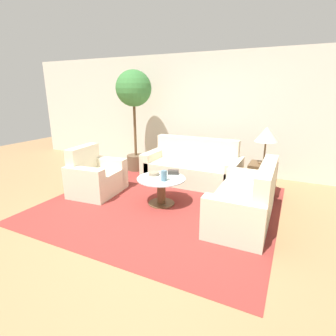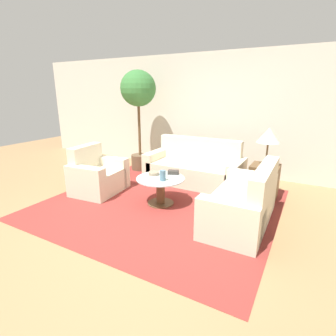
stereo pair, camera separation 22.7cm
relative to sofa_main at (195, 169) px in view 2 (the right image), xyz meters
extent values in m
plane|color=#9E754C|center=(-0.12, -1.84, -0.28)|extent=(14.00, 14.00, 0.00)
cube|color=beige|center=(-0.12, 1.01, 1.02)|extent=(10.00, 0.06, 2.60)
cube|color=maroon|center=(-0.06, -1.24, -0.28)|extent=(3.60, 3.31, 0.01)
cube|color=beige|center=(0.00, -0.08, -0.08)|extent=(1.72, 0.79, 0.41)
cube|color=beige|center=(0.00, 0.22, 0.16)|extent=(1.72, 0.18, 0.88)
cube|color=beige|center=(-0.86, -0.08, 0.00)|extent=(0.20, 0.79, 0.57)
cube|color=beige|center=(0.86, -0.08, 0.00)|extent=(0.20, 0.79, 0.57)
cube|color=beige|center=(-1.32, -1.31, -0.08)|extent=(0.79, 0.79, 0.41)
cube|color=beige|center=(-1.59, -1.34, 0.14)|extent=(0.25, 0.74, 0.85)
cube|color=beige|center=(-1.29, -1.67, 0.00)|extent=(0.74, 0.27, 0.57)
cube|color=beige|center=(-1.36, -0.95, 0.00)|extent=(0.74, 0.27, 0.57)
cube|color=beige|center=(1.23, -1.25, -0.08)|extent=(0.76, 1.31, 0.41)
cube|color=beige|center=(1.52, -1.25, 0.15)|extent=(0.19, 1.30, 0.86)
cube|color=beige|center=(1.23, -0.60, 0.00)|extent=(0.75, 0.21, 0.57)
cube|color=beige|center=(1.24, -1.90, 0.00)|extent=(0.75, 0.21, 0.57)
cylinder|color=brown|center=(-0.06, -1.24, -0.27)|extent=(0.43, 0.43, 0.02)
cylinder|color=brown|center=(-0.06, -1.24, -0.07)|extent=(0.14, 0.14, 0.43)
cylinder|color=#B2C6C6|center=(-0.06, -1.24, 0.16)|extent=(0.78, 0.78, 0.02)
cube|color=brown|center=(1.36, -0.14, 0.01)|extent=(0.46, 0.46, 0.58)
cylinder|color=brown|center=(1.36, -0.14, 0.31)|extent=(0.18, 0.18, 0.02)
cylinder|color=brown|center=(1.36, -0.14, 0.51)|extent=(0.03, 0.03, 0.36)
cone|color=beige|center=(1.36, -0.14, 0.81)|extent=(0.37, 0.37, 0.25)
cylinder|color=brown|center=(-1.51, 0.25, -0.11)|extent=(0.42, 0.42, 0.35)
cylinder|color=brown|center=(-1.51, 0.25, 0.71)|extent=(0.06, 0.06, 1.28)
sphere|color=#387538|center=(-1.51, 0.25, 1.56)|extent=(0.78, 0.78, 0.78)
cylinder|color=slate|center=(0.03, -1.33, 0.25)|extent=(0.09, 0.09, 0.17)
cylinder|color=gray|center=(-0.24, -1.15, 0.19)|extent=(0.18, 0.18, 0.05)
cube|color=#38332D|center=(0.02, -0.95, 0.20)|extent=(0.21, 0.18, 0.06)
camera|label=1|loc=(1.78, -4.77, 1.51)|focal=28.00mm
camera|label=2|loc=(1.98, -4.67, 1.51)|focal=28.00mm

